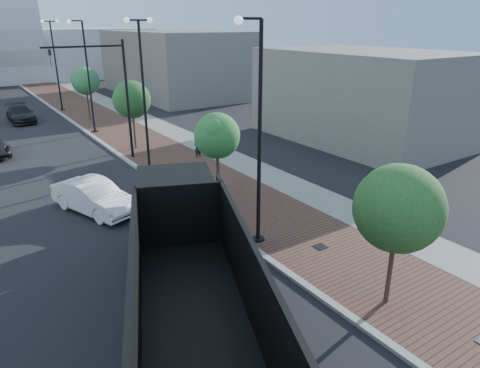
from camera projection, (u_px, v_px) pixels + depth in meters
sidewalk at (106, 117)px, 43.73m from camera, size 7.00×140.00×0.12m
concrete_strip at (132, 114)px, 45.13m from camera, size 2.40×140.00×0.13m
curb at (71, 121)px, 41.90m from camera, size 0.30×140.00×0.14m
dump_truck at (184, 258)px, 14.31m from camera, size 7.90×14.14×3.96m
white_sedan at (94, 197)px, 21.64m from camera, size 3.32×5.24×1.63m
dark_car_far at (21, 114)px, 41.55m from camera, size 2.16×5.25×1.52m
pedestrian at (198, 147)px, 30.26m from camera, size 0.67×0.51×1.63m
streetlight_1 at (257, 146)px, 17.31m from camera, size 1.44×0.56×9.21m
streetlight_2 at (144, 95)px, 26.54m from camera, size 1.72×0.56×9.28m
streetlight_3 at (88, 82)px, 35.99m from camera, size 1.44×0.56×9.21m
streetlight_4 at (56, 65)px, 45.22m from camera, size 1.72×0.56×9.28m
traffic_mast at (113, 88)px, 28.35m from camera, size 5.09×0.20×8.00m
tree_0 at (399, 208)px, 13.54m from camera, size 2.83×2.83×4.96m
tree_1 at (218, 136)px, 22.10m from camera, size 2.40×2.36×4.75m
tree_2 at (132, 100)px, 31.37m from camera, size 2.73×2.73×5.12m
tree_3 at (86, 81)px, 40.68m from camera, size 2.59×2.57×5.13m
commercial_block_ne at (174, 63)px, 56.65m from camera, size 12.00×22.00×8.00m
commercial_block_e at (361, 96)px, 34.52m from camera, size 10.00×16.00×7.00m
utility_cover_1 at (320, 247)px, 18.22m from camera, size 0.50×0.50×0.02m
utility_cover_2 at (196, 175)px, 26.78m from camera, size 0.50×0.50×0.02m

